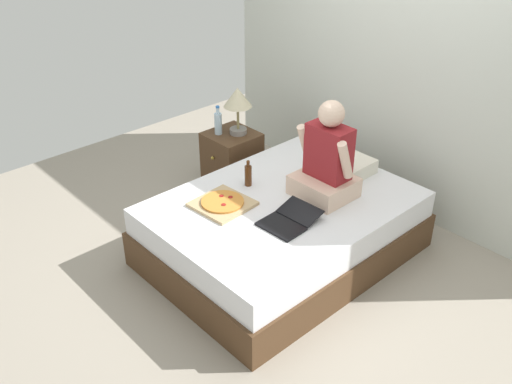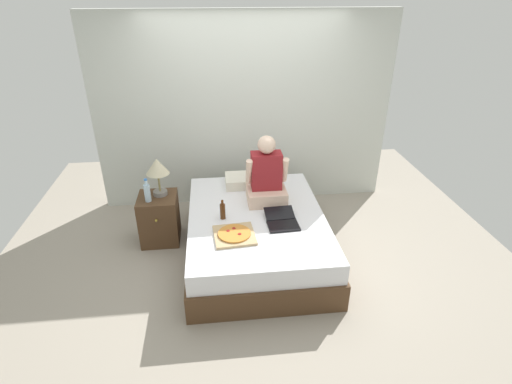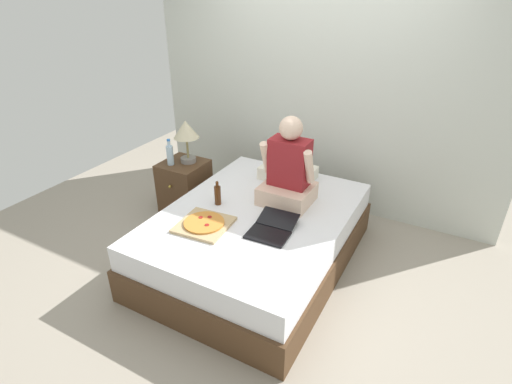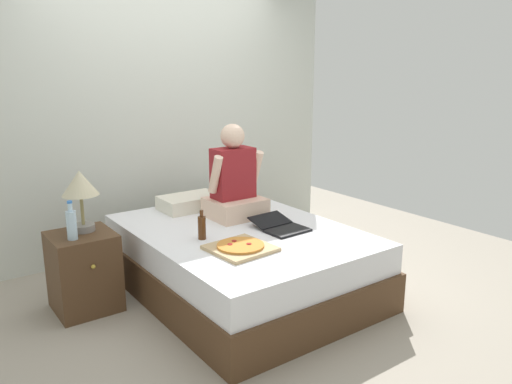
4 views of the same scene
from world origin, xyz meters
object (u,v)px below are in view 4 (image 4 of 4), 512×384
Objects in this scene: water_bottle at (72,224)px; beer_bottle_on_bed at (202,227)px; nightstand_left at (84,271)px; pizza_box at (240,247)px; lamp_on_left_nightstand at (80,187)px; person_seated at (234,183)px; bed at (241,260)px; laptop at (282,227)px.

beer_bottle_on_bed is at bearing -23.83° from water_bottle.
nightstand_left reaches higher than pizza_box.
person_seated reaches higher than lamp_on_left_nightstand.
beer_bottle_on_bed is (0.70, -0.50, -0.30)m from lamp_on_left_nightstand.
lamp_on_left_nightstand reaches higher than water_bottle.
lamp_on_left_nightstand reaches higher than pizza_box.
bed is at bearing -20.49° from nightstand_left.
beer_bottle_on_bed reaches higher than nightstand_left.
nightstand_left is 1.51m from laptop.
lamp_on_left_nightstand is (-1.07, 0.46, 0.65)m from bed.
laptop is (1.31, -0.67, -0.37)m from lamp_on_left_nightstand.
water_bottle is at bearing 164.76° from bed.
laptop is at bearing 19.97° from pizza_box.
water_bottle is 1.18m from pizza_box.
laptop is at bearing -39.95° from bed.
bed is 1.33m from lamp_on_left_nightstand.
lamp_on_left_nightstand is at bearing 144.35° from beer_bottle_on_bed.
nightstand_left is at bearing 159.51° from bed.
water_bottle reaches higher than pizza_box.
person_seated reaches higher than water_bottle.
lamp_on_left_nightstand is 1.04× the size of pizza_box.
lamp_on_left_nightstand is 1.05× the size of laptop.
person_seated reaches higher than beer_bottle_on_bed.
pizza_box is 1.96× the size of beer_bottle_on_bed.
water_bottle reaches higher than beer_bottle_on_bed.
nightstand_left is 1.19m from pizza_box.
water_bottle is at bearing 142.13° from pizza_box.
beer_bottle_on_bed is at bearing -173.86° from bed.
person_seated reaches higher than laptop.
lamp_on_left_nightstand is 1.52m from laptop.
lamp_on_left_nightstand is 0.58× the size of person_seated.
pizza_box is at bearing -123.98° from bed.
lamp_on_left_nightstand reaches higher than bed.
beer_bottle_on_bed is at bearing -31.42° from nightstand_left.
nightstand_left is 1.35× the size of laptop.
nightstand_left is 2.11× the size of water_bottle.
bed is at bearing -23.49° from lamp_on_left_nightstand.
lamp_on_left_nightstand is 0.91m from beer_bottle_on_bed.
lamp_on_left_nightstand is at bearing 152.96° from laptop.
water_bottle is (-1.19, 0.32, 0.44)m from bed.
nightstand_left reaches higher than bed.
lamp_on_left_nightstand is 1.63× the size of water_bottle.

